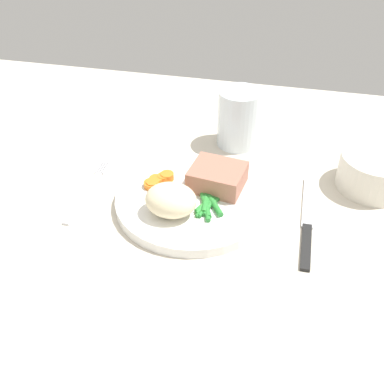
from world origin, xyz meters
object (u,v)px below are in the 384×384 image
at_px(knife, 307,222).
at_px(fork, 88,191).
at_px(salad_bowl, 376,170).
at_px(meat_portion, 217,177).
at_px(water_glass, 239,122).
at_px(dinner_plate, 192,201).

bearing_deg(knife, fork, -177.14).
bearing_deg(fork, salad_bowl, 12.20).
relative_size(meat_portion, water_glass, 0.78).
bearing_deg(salad_bowl, water_glass, 160.37).
xyz_separation_m(meat_portion, fork, (-0.20, -0.04, -0.03)).
height_order(dinner_plate, salad_bowl, salad_bowl).
bearing_deg(salad_bowl, meat_portion, -162.39).
bearing_deg(salad_bowl, dinner_plate, -157.38).
relative_size(dinner_plate, fork, 1.40).
xyz_separation_m(dinner_plate, meat_portion, (0.03, 0.04, 0.02)).
relative_size(dinner_plate, water_glass, 2.27).
distance_m(knife, water_glass, 0.24).
relative_size(dinner_plate, meat_portion, 2.92).
xyz_separation_m(dinner_plate, knife, (0.17, -0.00, -0.01)).
bearing_deg(salad_bowl, fork, -165.31).
xyz_separation_m(dinner_plate, salad_bowl, (0.27, 0.11, 0.02)).
relative_size(fork, water_glass, 1.62).
bearing_deg(salad_bowl, knife, -130.08).
bearing_deg(dinner_plate, water_glass, 78.23).
distance_m(meat_portion, fork, 0.21).
height_order(meat_portion, water_glass, water_glass).
relative_size(knife, salad_bowl, 1.81).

